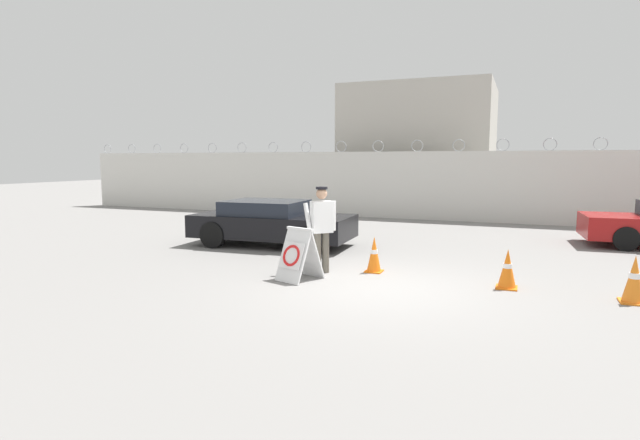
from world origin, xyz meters
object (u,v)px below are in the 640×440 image
(traffic_cone_far, at_px, (507,269))
(parked_car_front_coupe, at_px, (271,222))
(security_guard, at_px, (322,225))
(traffic_cone_mid, at_px, (634,280))
(barricade_sign, at_px, (298,254))
(traffic_cone_near, at_px, (374,254))

(traffic_cone_far, bearing_deg, parked_car_front_coupe, 157.91)
(security_guard, relative_size, traffic_cone_mid, 2.26)
(parked_car_front_coupe, bearing_deg, traffic_cone_mid, -21.29)
(traffic_cone_mid, distance_m, traffic_cone_far, 1.99)
(parked_car_front_coupe, bearing_deg, barricade_sign, -57.83)
(barricade_sign, height_order, parked_car_front_coupe, parked_car_front_coupe)
(barricade_sign, relative_size, traffic_cone_far, 1.43)
(barricade_sign, xyz_separation_m, traffic_cone_far, (3.85, 0.87, -0.16))
(traffic_cone_near, distance_m, traffic_cone_far, 2.68)
(traffic_cone_far, relative_size, parked_car_front_coupe, 0.16)
(traffic_cone_near, distance_m, traffic_cone_mid, 4.67)
(security_guard, height_order, traffic_cone_mid, security_guard)
(traffic_cone_near, bearing_deg, security_guard, -153.84)
(traffic_cone_mid, bearing_deg, traffic_cone_far, 173.35)
(barricade_sign, height_order, security_guard, security_guard)
(traffic_cone_far, height_order, parked_car_front_coupe, parked_car_front_coupe)
(security_guard, height_order, traffic_cone_far, security_guard)
(security_guard, distance_m, traffic_cone_mid, 5.67)
(parked_car_front_coupe, bearing_deg, security_guard, -48.48)
(security_guard, relative_size, parked_car_front_coupe, 0.41)
(security_guard, bearing_deg, parked_car_front_coupe, -90.21)
(barricade_sign, height_order, traffic_cone_near, barricade_sign)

